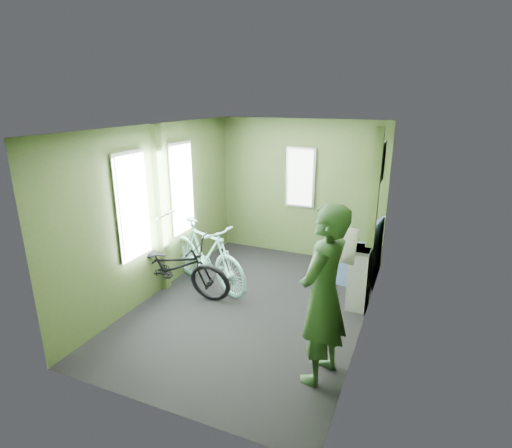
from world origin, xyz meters
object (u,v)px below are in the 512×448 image
(bicycle_black, at_px, (174,295))
(passenger, at_px, (323,295))
(bench_seat, at_px, (360,261))
(waste_box, at_px, (359,278))
(bicycle_mint, at_px, (207,286))

(bicycle_black, xyz_separation_m, passenger, (2.27, -0.85, 0.88))
(bicycle_black, relative_size, bench_seat, 1.91)
(bicycle_black, relative_size, waste_box, 2.05)
(bicycle_mint, bearing_deg, bicycle_black, 169.30)
(passenger, relative_size, bench_seat, 1.99)
(bicycle_mint, relative_size, waste_box, 2.01)
(passenger, xyz_separation_m, bench_seat, (-0.01, 2.45, -0.62))
(passenger, distance_m, waste_box, 1.59)
(bicycle_mint, bearing_deg, passenger, -100.02)
(passenger, bearing_deg, bench_seat, -166.25)
(bicycle_black, distance_m, bench_seat, 2.79)
(passenger, relative_size, waste_box, 2.14)
(bicycle_black, relative_size, passenger, 0.96)
(bicycle_mint, xyz_separation_m, passenger, (1.99, -1.27, 0.88))
(bicycle_mint, distance_m, bench_seat, 2.32)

